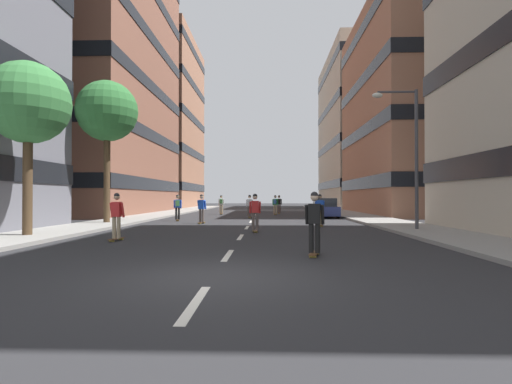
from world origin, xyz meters
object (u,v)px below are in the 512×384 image
Objects in this scene: skater_6 at (221,203)px; skater_8 at (320,208)px; skater_3 at (314,220)px; skater_9 at (178,206)px; streetlamp_right at (408,143)px; skater_1 at (255,211)px; street_tree_near at (107,112)px; skater_5 at (279,203)px; street_tree_mid at (28,104)px; parked_car_near at (324,209)px; skater_7 at (250,205)px; skater_4 at (202,207)px; skater_2 at (275,203)px; skater_0 at (117,214)px.

skater_6 and skater_8 have the same top height.
skater_9 is at bearing 115.20° from skater_3.
skater_6 is (-10.89, 17.87, -3.12)m from streetlamp_right.
skater_1 is 18.63m from skater_6.
skater_1 is at bearing -28.10° from street_tree_near.
skater_3 is at bearing -89.56° from skater_5.
street_tree_near is 4.68× the size of skater_1.
skater_8 is (12.33, 6.66, -4.32)m from street_tree_mid.
street_tree_mid reaches higher than skater_9.
skater_7 is at bearing -171.34° from parked_car_near.
street_tree_near is at bearing -170.62° from skater_4.
street_tree_mid is 17.75m from skater_7.
street_tree_mid is at bearing -103.64° from skater_6.
skater_2 is at bearing 98.71° from skater_8.
skater_0 is 16.57m from skater_7.
skater_6 is at bearing 69.14° from street_tree_near.
street_tree_near is 1.28× the size of streetlamp_right.
skater_1 is 10.03m from skater_9.
skater_4 is (-3.43, 5.64, 0.00)m from skater_1.
streetlamp_right reaches higher than skater_7.
parked_car_near is 14.08m from skater_1.
skater_1 is 12.29m from skater_7.
streetlamp_right reaches higher than skater_4.
street_tree_near reaches higher than skater_6.
street_tree_mid is 10.31m from skater_1.
skater_1 and skater_8 have the same top height.
skater_1 is 20.48m from skater_5.
streetlamp_right is at bearing 11.80° from street_tree_mid.
street_tree_near reaches higher than skater_8.
skater_7 is 1.00× the size of skater_8.
skater_6 is at bearing 116.26° from skater_8.
skater_5 is 16.81m from skater_8.
skater_1 is 1.00× the size of skater_5.
skater_2 is 2.36m from skater_5.
streetlamp_right is 3.65× the size of skater_6.
skater_5 is (0.42, 2.33, -0.03)m from skater_2.
streetlamp_right is 3.65× the size of skater_9.
skater_8 is 1.00× the size of skater_9.
parked_car_near is 6.22m from skater_2.
skater_4 is at bearing 9.38° from street_tree_near.
street_tree_near is at bearing 175.16° from skater_8.
skater_6 is at bearing 76.36° from street_tree_mid.
skater_2 is 4.98m from skater_6.
skater_3 and skater_7 have the same top height.
parked_car_near is 8.01m from skater_5.
skater_0 and skater_8 have the same top height.
parked_car_near is 0.64× the size of street_tree_mid.
skater_2 is at bearing 91.42° from skater_3.
skater_1 and skater_7 have the same top height.
skater_9 is (-7.18, -12.03, 0.03)m from skater_5.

